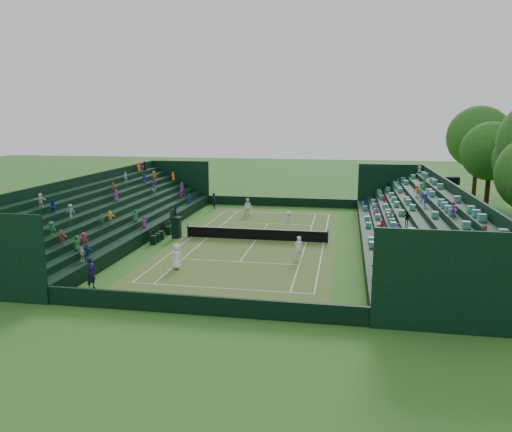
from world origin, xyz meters
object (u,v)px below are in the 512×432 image
object	(u,v)px
player_far_east	(289,220)
player_near_west	(177,256)
player_near_east	(299,248)
player_far_west	(248,207)
tennis_net	(256,234)
umpire_chair	(176,225)

from	to	relation	value
player_far_east	player_near_west	bearing A→B (deg)	-133.60
player_near_east	player_far_west	distance (m)	16.16
player_far_west	player_near_west	bearing A→B (deg)	-94.88
player_near_east	player_far_east	xyz separation A→B (m)	(-1.79, 9.51, -0.02)
tennis_net	umpire_chair	size ratio (longest dim) A/B	4.44
tennis_net	player_far_west	xyz separation A→B (m)	(-2.57, 9.75, 0.38)
player_near_west	player_far_west	xyz separation A→B (m)	(1.17, 18.40, 0.06)
player_near_west	player_near_east	size ratio (longest dim) A/B	1.00
umpire_chair	player_near_west	distance (m)	8.70
tennis_net	player_far_east	bearing A→B (deg)	64.35
tennis_net	umpire_chair	distance (m)	6.66
player_near_west	player_far_east	world-z (taller)	player_near_west
tennis_net	player_far_west	distance (m)	10.10
player_near_west	umpire_chair	bearing A→B (deg)	-56.60
tennis_net	player_near_east	size ratio (longest dim) A/B	6.87
player_near_east	player_far_west	size ratio (longest dim) A/B	0.94
tennis_net	player_far_east	distance (m)	4.97
player_near_west	player_near_east	xyz separation A→B (m)	(7.69, 3.60, 0.00)
umpire_chair	player_far_east	bearing A→B (deg)	29.22
umpire_chair	player_near_west	world-z (taller)	umpire_chair
player_far_west	player_far_east	distance (m)	7.09
umpire_chair	player_far_west	world-z (taller)	umpire_chair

